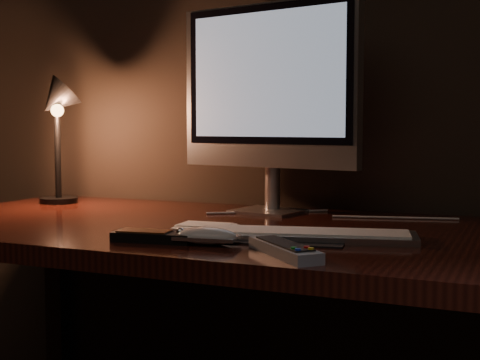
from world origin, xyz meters
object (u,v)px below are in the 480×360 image
at_px(monitor, 268,90).
at_px(desk_lamp, 57,118).
at_px(media_remote, 154,236).
at_px(tv_remote, 284,249).
at_px(desk, 244,276).
at_px(mouse, 207,238).
at_px(keyboard, 305,234).

bearing_deg(monitor, desk_lamp, -162.84).
bearing_deg(media_remote, tv_remote, -14.42).
xyz_separation_m(desk, mouse, (0.06, -0.31, 0.14)).
height_order(media_remote, desk_lamp, desk_lamp).
relative_size(mouse, tv_remote, 0.67).
bearing_deg(media_remote, desk_lamp, 135.09).
bearing_deg(tv_remote, mouse, -150.60).
xyz_separation_m(media_remote, tv_remote, (0.28, -0.03, 0.00)).
relative_size(monitor, mouse, 4.47).
relative_size(media_remote, tv_remote, 0.94).
height_order(mouse, desk_lamp, desk_lamp).
relative_size(desk, monitor, 3.02).
bearing_deg(keyboard, desk, 126.67).
bearing_deg(media_remote, desk, 72.65).
bearing_deg(mouse, monitor, 89.13).
distance_m(tv_remote, desk_lamp, 0.98).
bearing_deg(desk_lamp, tv_remote, -10.46).
distance_m(media_remote, tv_remote, 0.28).
bearing_deg(mouse, desk, 91.87).
relative_size(desk, media_remote, 9.72).
bearing_deg(desk_lamp, mouse, -13.46).
distance_m(desk, monitor, 0.47).
xyz_separation_m(desk, media_remote, (-0.05, -0.32, 0.14)).
xyz_separation_m(desk, desk_lamp, (-0.62, 0.10, 0.37)).
height_order(monitor, desk_lamp, monitor).
distance_m(monitor, tv_remote, 0.65).
relative_size(monitor, desk_lamp, 1.46).
relative_size(tv_remote, desk_lamp, 0.48).
relative_size(monitor, media_remote, 3.22).
bearing_deg(monitor, desk, -76.99).
bearing_deg(tv_remote, keyboard, 141.20).
height_order(keyboard, tv_remote, tv_remote).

